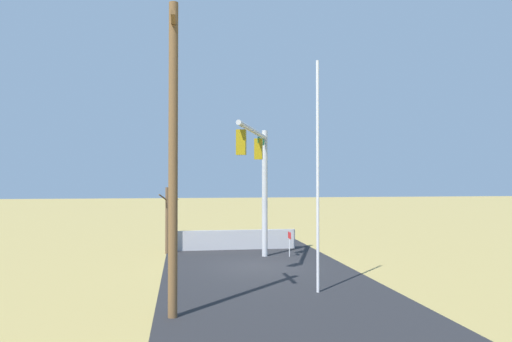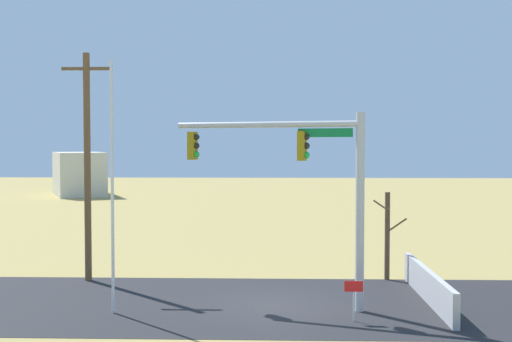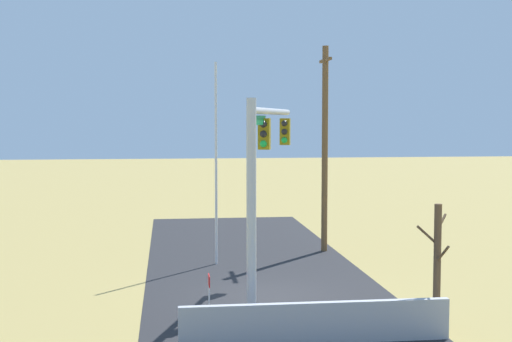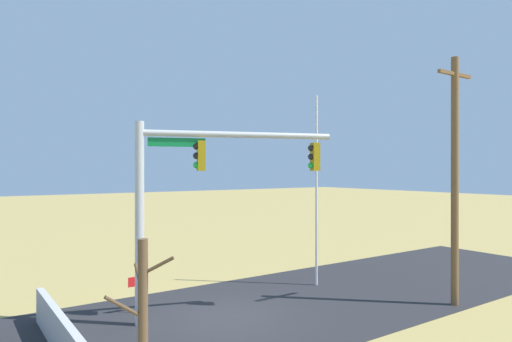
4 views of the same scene
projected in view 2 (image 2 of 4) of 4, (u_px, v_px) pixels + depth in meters
The scene contains 10 objects.
ground_plane at pixel (276, 304), 21.51m from camera, with size 160.00×160.00×0.00m, color #9E894C.
road_surface at pixel (156, 303), 21.64m from camera, with size 28.00×8.00×0.01m, color #232326.
sidewalk_corner at pixel (391, 312), 20.53m from camera, with size 6.00×6.00×0.01m, color #B7B5AD.
retaining_fence at pixel (428, 286), 21.82m from camera, with size 0.20×6.96×1.07m, color #A8A8AD.
signal_mast at pixel (308, 172), 20.98m from camera, with size 6.17×2.28×6.29m.
flagpole at pixel (112, 188), 20.18m from camera, with size 0.10×0.10×7.89m, color silver.
utility_pole at pixel (87, 163), 25.02m from camera, with size 1.90×0.26×8.78m.
bare_tree at pixel (387, 235), 25.26m from camera, with size 1.27×1.02×3.43m.
open_sign at pixel (354, 291), 19.35m from camera, with size 0.56×0.04×1.22m.
distant_building at pixel (79, 174), 66.97m from camera, with size 7.83×4.54×4.43m, color beige.
Camera 2 is at (0.01, -21.32, 5.30)m, focal length 45.65 mm.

